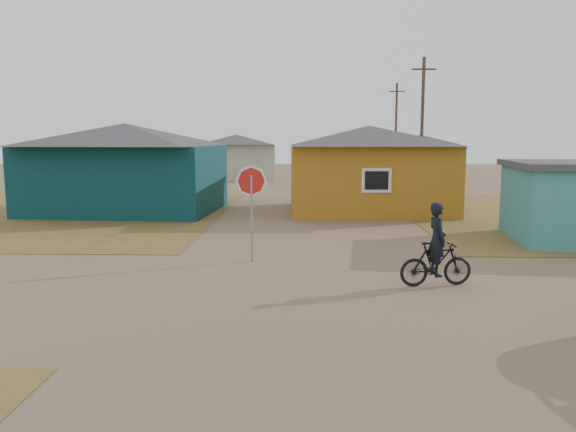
% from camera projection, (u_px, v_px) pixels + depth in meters
% --- Properties ---
extents(ground, '(120.00, 120.00, 0.00)m').
position_uv_depth(ground, '(322.00, 295.00, 12.09)').
color(ground, '#7E6348').
extents(grass_nw, '(20.00, 18.00, 0.00)m').
position_uv_depth(grass_nw, '(5.00, 212.00, 25.39)').
color(grass_nw, brown).
rests_on(grass_nw, ground).
extents(house_teal, '(8.93, 7.08, 4.00)m').
position_uv_depth(house_teal, '(126.00, 167.00, 25.43)').
color(house_teal, '#092F35').
rests_on(house_teal, ground).
extents(house_yellow, '(7.72, 6.76, 3.90)m').
position_uv_depth(house_yellow, '(368.00, 168.00, 25.59)').
color(house_yellow, '#AA6F1A').
rests_on(house_yellow, ground).
extents(house_pale_west, '(7.04, 6.15, 3.60)m').
position_uv_depth(house_pale_west, '(237.00, 156.00, 45.67)').
color(house_pale_west, '#ABB39A').
rests_on(house_pale_west, ground).
extents(house_beige_east, '(6.95, 6.05, 3.60)m').
position_uv_depth(house_beige_east, '(419.00, 154.00, 51.11)').
color(house_beige_east, tan).
rests_on(house_beige_east, ground).
extents(house_pale_north, '(6.28, 5.81, 3.40)m').
position_uv_depth(house_pale_north, '(173.00, 153.00, 57.81)').
color(house_pale_north, '#ABB39A').
rests_on(house_pale_north, ground).
extents(utility_pole_near, '(1.40, 0.20, 8.00)m').
position_uv_depth(utility_pole_near, '(422.00, 124.00, 33.09)').
color(utility_pole_near, '#4A372C').
rests_on(utility_pole_near, ground).
extents(utility_pole_far, '(1.40, 0.20, 8.00)m').
position_uv_depth(utility_pole_far, '(396.00, 128.00, 48.89)').
color(utility_pole_far, '#4A372C').
rests_on(utility_pole_far, ground).
extents(stop_sign, '(0.85, 0.19, 2.64)m').
position_uv_depth(stop_sign, '(251.00, 191.00, 15.11)').
color(stop_sign, gray).
rests_on(stop_sign, ground).
extents(cyclist, '(1.76, 0.77, 1.93)m').
position_uv_depth(cyclist, '(436.00, 256.00, 12.76)').
color(cyclist, black).
rests_on(cyclist, ground).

